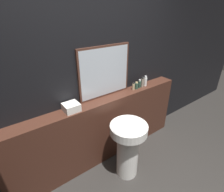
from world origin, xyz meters
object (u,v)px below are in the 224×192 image
Objects in this scene: pedestal_sink at (128,145)px; lotion_bottle at (140,84)px; body_wash_bottle at (142,82)px; mirror at (105,72)px; shampoo_bottle at (133,86)px; hand_soap_bottle at (145,81)px; towel_stack at (71,107)px; conditioner_bottle at (136,86)px.

pedestal_sink is 0.95m from lotion_bottle.
lotion_bottle is at bearing 180.00° from body_wash_bottle.
pedestal_sink is 1.01m from mirror.
body_wash_bottle is (0.19, 0.00, 0.02)m from shampoo_bottle.
shampoo_bottle is at bearing -11.48° from mirror.
hand_soap_bottle is (0.13, -0.00, 0.01)m from lotion_bottle.
shampoo_bottle is 0.19m from body_wash_bottle.
pedestal_sink is at bearing -41.19° from towel_stack.
lotion_bottle is at bearing -9.02° from mirror.
mirror is 0.64m from towel_stack.
conditioner_bottle is (1.08, 0.00, 0.00)m from towel_stack.
hand_soap_bottle is at bearing -0.00° from lotion_bottle.
lotion_bottle is (0.06, 0.00, 0.01)m from conditioner_bottle.
pedestal_sink is 1.05m from hand_soap_bottle.
shampoo_bottle is at bearing 180.00° from lotion_bottle.
conditioner_bottle is at bearing 180.00° from hand_soap_bottle.
towel_stack is 1.38× the size of lotion_bottle.
pedestal_sink is at bearing -148.13° from hand_soap_bottle.
pedestal_sink is 0.91m from conditioner_bottle.
conditioner_bottle is 0.82× the size of lotion_bottle.
conditioner_bottle is (0.06, 0.00, -0.00)m from shampoo_bottle.
pedestal_sink is at bearing -145.71° from body_wash_bottle.
mirror is at bearing 169.87° from conditioner_bottle.
mirror is 4.85× the size of hand_soap_bottle.
conditioner_bottle is 0.67× the size of hand_soap_bottle.
mirror is 6.74× the size of shampoo_bottle.
lotion_bottle is (1.14, 0.00, 0.01)m from towel_stack.
shampoo_bottle is 0.06m from conditioner_bottle.
conditioner_bottle is (0.55, 0.46, 0.55)m from pedestal_sink.
towel_stack is 1.69× the size of conditioner_bottle.
mirror is 0.65m from lotion_bottle.
towel_stack is at bearing -180.00° from lotion_bottle.
pedestal_sink is at bearing -136.70° from shampoo_bottle.
hand_soap_bottle reaches higher than conditioner_bottle.
body_wash_bottle is at bearing 0.00° from shampoo_bottle.
conditioner_bottle is 0.07m from lotion_bottle.
shampoo_bottle is at bearing 180.00° from body_wash_bottle.
hand_soap_bottle is (0.71, -0.09, -0.27)m from mirror.
pedestal_sink is 7.60× the size of conditioner_bottle.
towel_stack is 1.56× the size of shampoo_bottle.
hand_soap_bottle is (0.07, -0.00, 0.00)m from body_wash_bottle.
towel_stack is at bearing -180.00° from body_wash_bottle.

